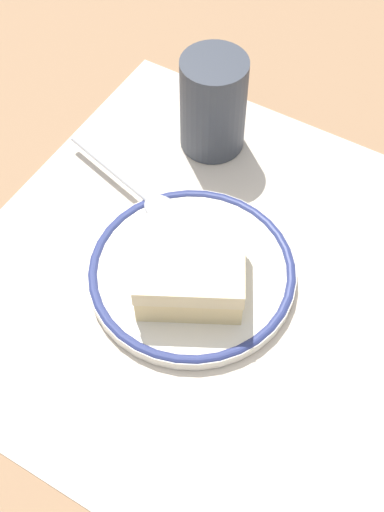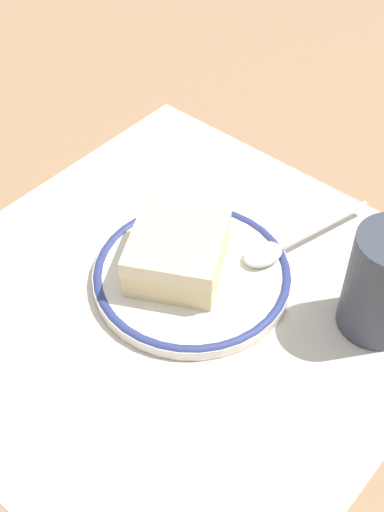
{
  "view_description": "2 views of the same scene",
  "coord_description": "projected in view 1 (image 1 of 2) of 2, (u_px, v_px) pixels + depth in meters",
  "views": [
    {
      "loc": [
        0.28,
        0.14,
        0.49
      ],
      "look_at": [
        0.01,
        -0.03,
        0.03
      ],
      "focal_mm": 47.74,
      "sensor_mm": 36.0,
      "label": 1
    },
    {
      "loc": [
        -0.25,
        0.28,
        0.46
      ],
      "look_at": [
        0.01,
        -0.03,
        0.03
      ],
      "focal_mm": 47.42,
      "sensor_mm": 36.0,
      "label": 2
    }
  ],
  "objects": [
    {
      "name": "ground_plane",
      "position": [
        223.0,
        284.0,
        0.58
      ],
      "size": [
        2.4,
        2.4,
        0.0
      ],
      "primitive_type": "plane",
      "color": "#9E7551"
    },
    {
      "name": "placemat",
      "position": [
        223.0,
        284.0,
        0.58
      ],
      "size": [
        0.42,
        0.43,
        0.0
      ],
      "primitive_type": "cube",
      "color": "beige",
      "rests_on": "ground_plane"
    },
    {
      "name": "plate",
      "position": [
        192.0,
        272.0,
        0.58
      ],
      "size": [
        0.18,
        0.18,
        0.01
      ],
      "color": "silver",
      "rests_on": "placemat"
    },
    {
      "name": "cake_slice",
      "position": [
        190.0,
        269.0,
        0.55
      ],
      "size": [
        0.11,
        0.11,
        0.04
      ],
      "color": "beige",
      "rests_on": "plate"
    },
    {
      "name": "spoon",
      "position": [
        151.0,
        201.0,
        0.61
      ],
      "size": [
        0.05,
        0.15,
        0.01
      ],
      "color": "silver",
      "rests_on": "plate"
    },
    {
      "name": "cup",
      "position": [
        213.0,
        109.0,
        0.64
      ],
      "size": [
        0.06,
        0.06,
        0.1
      ],
      "color": "#383D47",
      "rests_on": "placemat"
    }
  ]
}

